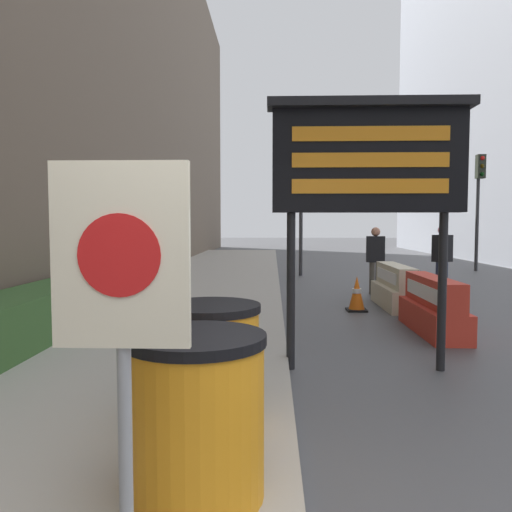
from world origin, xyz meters
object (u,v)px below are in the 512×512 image
object	(u,v)px
jersey_barrier_cream	(395,289)
pedestrian_worker	(375,255)
message_board	(368,162)
jersey_barrier_red_striped	(433,308)
warning_sign	(122,293)
traffic_cone_near	(357,294)
pedestrian_passerby	(442,254)
traffic_light_far_side	(479,187)
barrel_drum_middle	(210,364)
traffic_light_near_curb	(301,198)
barrel_drum_foreground	(197,415)

from	to	relation	value
jersey_barrier_cream	pedestrian_worker	world-z (taller)	pedestrian_worker
message_board	jersey_barrier_red_striped	world-z (taller)	message_board
warning_sign	traffic_cone_near	world-z (taller)	warning_sign
pedestrian_passerby	traffic_light_far_side	bearing A→B (deg)	-149.57
barrel_drum_middle	traffic_light_near_curb	xyz separation A→B (m)	(1.41, 12.53, 1.94)
barrel_drum_middle	message_board	world-z (taller)	message_board
barrel_drum_middle	pedestrian_worker	xyz separation A→B (m)	(2.96, 8.26, 0.34)
jersey_barrier_red_striped	traffic_cone_near	size ratio (longest dim) A/B	2.92
traffic_light_far_side	pedestrian_worker	xyz separation A→B (m)	(-4.91, -6.13, -2.05)
traffic_cone_near	pedestrian_passerby	xyz separation A→B (m)	(2.37, 2.19, 0.65)
traffic_light_near_curb	message_board	bearing A→B (deg)	-89.16
pedestrian_worker	warning_sign	bearing A→B (deg)	-100.63
barrel_drum_foreground	warning_sign	size ratio (longest dim) A/B	0.52
barrel_drum_middle	jersey_barrier_cream	distance (m)	7.07
barrel_drum_foreground	message_board	bearing A→B (deg)	63.34
barrel_drum_middle	warning_sign	xyz separation A→B (m)	(-0.14, -1.77, 0.80)
message_board	jersey_barrier_cream	distance (m)	5.08
jersey_barrier_red_striped	pedestrian_worker	distance (m)	4.28
barrel_drum_foreground	barrel_drum_middle	size ratio (longest dim) A/B	1.00
traffic_cone_near	traffic_light_far_side	world-z (taller)	traffic_light_far_side
warning_sign	message_board	xyz separation A→B (m)	(1.70, 3.73, 0.99)
traffic_cone_near	traffic_light_far_side	xyz separation A→B (m)	(5.73, 8.46, 2.67)
traffic_light_near_curb	traffic_light_far_side	world-z (taller)	traffic_light_far_side
pedestrian_worker	pedestrian_passerby	bearing A→B (deg)	1.38
jersey_barrier_cream	traffic_cone_near	xyz separation A→B (m)	(-0.86, -0.48, -0.05)
jersey_barrier_red_striped	jersey_barrier_cream	world-z (taller)	jersey_barrier_red_striped
traffic_light_far_side	pedestrian_worker	world-z (taller)	traffic_light_far_side
barrel_drum_middle	message_board	bearing A→B (deg)	51.40
traffic_cone_near	warning_sign	bearing A→B (deg)	-106.41
warning_sign	message_board	world-z (taller)	message_board
warning_sign	pedestrian_worker	size ratio (longest dim) A/B	1.11
traffic_cone_near	traffic_light_near_curb	size ratio (longest dim) A/B	0.20
barrel_drum_foreground	jersey_barrier_red_striped	world-z (taller)	barrel_drum_foreground
jersey_barrier_cream	pedestrian_passerby	bearing A→B (deg)	48.69
barrel_drum_foreground	barrel_drum_middle	distance (m)	1.04
jersey_barrier_cream	warning_sign	bearing A→B (deg)	-110.95
barrel_drum_foreground	pedestrian_worker	distance (m)	9.75
jersey_barrier_red_striped	jersey_barrier_cream	bearing A→B (deg)	90.00
warning_sign	traffic_cone_near	distance (m)	8.09
jersey_barrier_red_striped	pedestrian_passerby	distance (m)	4.41
traffic_cone_near	pedestrian_worker	bearing A→B (deg)	70.46
barrel_drum_middle	pedestrian_passerby	size ratio (longest dim) A/B	0.56
pedestrian_worker	traffic_light_near_curb	bearing A→B (deg)	116.38
message_board	jersey_barrier_red_striped	size ratio (longest dim) A/B	1.54
barrel_drum_foreground	traffic_cone_near	size ratio (longest dim) A/B	1.36
barrel_drum_middle	jersey_barrier_red_striped	xyz separation A→B (m)	(2.99, 4.01, -0.23)
barrel_drum_middle	warning_sign	bearing A→B (deg)	-94.38
jersey_barrier_red_striped	message_board	bearing A→B (deg)	-124.82
warning_sign	jersey_barrier_red_striped	bearing A→B (deg)	61.57
barrel_drum_foreground	jersey_barrier_cream	world-z (taller)	barrel_drum_foreground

